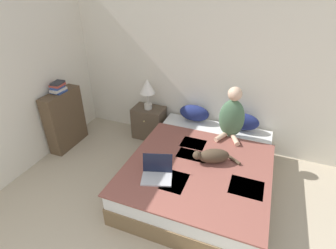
{
  "coord_description": "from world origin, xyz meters",
  "views": [
    {
      "loc": [
        0.87,
        -0.18,
        2.55
      ],
      "look_at": [
        -0.22,
        2.59,
        0.81
      ],
      "focal_mm": 28.0,
      "sensor_mm": 36.0,
      "label": 1
    }
  ],
  "objects_px": {
    "pillow_far": "(243,122)",
    "person_sitting": "(232,116)",
    "bed": "(201,172)",
    "cat_tabby": "(213,156)",
    "nightstand": "(149,122)",
    "bookshelf": "(65,119)",
    "book_stack_top": "(58,87)",
    "pillow_near": "(194,113)",
    "table_lamp": "(147,88)",
    "laptop_open": "(157,173)"
  },
  "relations": [
    {
      "from": "pillow_far",
      "to": "cat_tabby",
      "type": "distance_m",
      "value": 0.99
    },
    {
      "from": "pillow_far",
      "to": "bookshelf",
      "type": "height_order",
      "value": "bookshelf"
    },
    {
      "from": "laptop_open",
      "to": "table_lamp",
      "type": "xyz_separation_m",
      "value": [
        -0.77,
        1.41,
        0.41
      ]
    },
    {
      "from": "pillow_far",
      "to": "person_sitting",
      "type": "distance_m",
      "value": 0.37
    },
    {
      "from": "bed",
      "to": "pillow_near",
      "type": "height_order",
      "value": "pillow_near"
    },
    {
      "from": "bed",
      "to": "bookshelf",
      "type": "xyz_separation_m",
      "value": [
        -2.33,
        0.15,
        0.25
      ]
    },
    {
      "from": "person_sitting",
      "to": "table_lamp",
      "type": "relative_size",
      "value": 1.47
    },
    {
      "from": "cat_tabby",
      "to": "book_stack_top",
      "type": "bearing_deg",
      "value": -30.27
    },
    {
      "from": "bed",
      "to": "nightstand",
      "type": "distance_m",
      "value": 1.47
    },
    {
      "from": "pillow_near",
      "to": "table_lamp",
      "type": "xyz_separation_m",
      "value": [
        -0.79,
        -0.06,
        0.33
      ]
    },
    {
      "from": "pillow_near",
      "to": "book_stack_top",
      "type": "relative_size",
      "value": 1.95
    },
    {
      "from": "nightstand",
      "to": "bookshelf",
      "type": "distance_m",
      "value": 1.38
    },
    {
      "from": "pillow_far",
      "to": "bed",
      "type": "bearing_deg",
      "value": -112.36
    },
    {
      "from": "pillow_near",
      "to": "nightstand",
      "type": "xyz_separation_m",
      "value": [
        -0.79,
        -0.05,
        -0.31
      ]
    },
    {
      "from": "bookshelf",
      "to": "laptop_open",
      "type": "bearing_deg",
      "value": -19.85
    },
    {
      "from": "book_stack_top",
      "to": "pillow_near",
      "type": "bearing_deg",
      "value": 21.55
    },
    {
      "from": "cat_tabby",
      "to": "laptop_open",
      "type": "relative_size",
      "value": 1.38
    },
    {
      "from": "pillow_far",
      "to": "nightstand",
      "type": "xyz_separation_m",
      "value": [
        -1.55,
        -0.05,
        -0.31
      ]
    },
    {
      "from": "nightstand",
      "to": "table_lamp",
      "type": "height_order",
      "value": "table_lamp"
    },
    {
      "from": "pillow_far",
      "to": "bookshelf",
      "type": "bearing_deg",
      "value": -164.08
    },
    {
      "from": "person_sitting",
      "to": "laptop_open",
      "type": "xyz_separation_m",
      "value": [
        -0.64,
        -1.21,
        -0.28
      ]
    },
    {
      "from": "pillow_far",
      "to": "nightstand",
      "type": "relative_size",
      "value": 0.87
    },
    {
      "from": "laptop_open",
      "to": "nightstand",
      "type": "distance_m",
      "value": 1.64
    },
    {
      "from": "pillow_far",
      "to": "table_lamp",
      "type": "relative_size",
      "value": 0.92
    },
    {
      "from": "bed",
      "to": "bookshelf",
      "type": "height_order",
      "value": "bookshelf"
    },
    {
      "from": "book_stack_top",
      "to": "nightstand",
      "type": "bearing_deg",
      "value": 31.93
    },
    {
      "from": "pillow_near",
      "to": "nightstand",
      "type": "height_order",
      "value": "pillow_near"
    },
    {
      "from": "nightstand",
      "to": "book_stack_top",
      "type": "bearing_deg",
      "value": -148.07
    },
    {
      "from": "pillow_near",
      "to": "pillow_far",
      "type": "xyz_separation_m",
      "value": [
        0.76,
        0.0,
        0.0
      ]
    },
    {
      "from": "pillow_near",
      "to": "table_lamp",
      "type": "height_order",
      "value": "table_lamp"
    },
    {
      "from": "pillow_far",
      "to": "cat_tabby",
      "type": "bearing_deg",
      "value": -103.93
    },
    {
      "from": "nightstand",
      "to": "bookshelf",
      "type": "xyz_separation_m",
      "value": [
        -1.16,
        -0.73,
        0.2
      ]
    },
    {
      "from": "person_sitting",
      "to": "table_lamp",
      "type": "bearing_deg",
      "value": 171.62
    },
    {
      "from": "bed",
      "to": "person_sitting",
      "type": "distance_m",
      "value": 0.9
    },
    {
      "from": "person_sitting",
      "to": "bookshelf",
      "type": "bearing_deg",
      "value": -168.84
    },
    {
      "from": "pillow_near",
      "to": "nightstand",
      "type": "relative_size",
      "value": 0.87
    },
    {
      "from": "laptop_open",
      "to": "bookshelf",
      "type": "relative_size",
      "value": 0.44
    },
    {
      "from": "laptop_open",
      "to": "table_lamp",
      "type": "height_order",
      "value": "table_lamp"
    },
    {
      "from": "person_sitting",
      "to": "laptop_open",
      "type": "relative_size",
      "value": 1.82
    },
    {
      "from": "pillow_far",
      "to": "cat_tabby",
      "type": "xyz_separation_m",
      "value": [
        -0.24,
        -0.96,
        -0.04
      ]
    },
    {
      "from": "bed",
      "to": "pillow_far",
      "type": "bearing_deg",
      "value": 67.64
    },
    {
      "from": "person_sitting",
      "to": "cat_tabby",
      "type": "relative_size",
      "value": 1.32
    },
    {
      "from": "laptop_open",
      "to": "book_stack_top",
      "type": "bearing_deg",
      "value": 142.23
    },
    {
      "from": "pillow_far",
      "to": "person_sitting",
      "type": "bearing_deg",
      "value": -118.39
    },
    {
      "from": "laptop_open",
      "to": "book_stack_top",
      "type": "height_order",
      "value": "book_stack_top"
    },
    {
      "from": "bookshelf",
      "to": "person_sitting",
      "type": "bearing_deg",
      "value": 11.16
    },
    {
      "from": "pillow_near",
      "to": "bookshelf",
      "type": "xyz_separation_m",
      "value": [
        -1.95,
        -0.77,
        -0.11
      ]
    },
    {
      "from": "bed",
      "to": "book_stack_top",
      "type": "bearing_deg",
      "value": 176.11
    },
    {
      "from": "pillow_far",
      "to": "book_stack_top",
      "type": "distance_m",
      "value": 2.86
    },
    {
      "from": "bed",
      "to": "pillow_near",
      "type": "distance_m",
      "value": 1.07
    }
  ]
}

